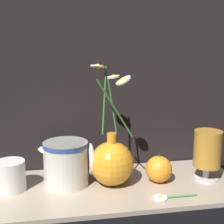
{
  "coord_description": "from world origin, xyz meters",
  "views": [
    {
      "loc": [
        -0.14,
        -0.8,
        0.39
      ],
      "look_at": [
        -0.0,
        0.0,
        0.22
      ],
      "focal_mm": 50.0,
      "sensor_mm": 36.0,
      "label": 1
    }
  ],
  "objects_px": {
    "yellow_mug": "(9,176)",
    "ceramic_pitcher": "(67,161)",
    "vase_with_flowers": "(111,162)",
    "orange_fruit": "(158,168)",
    "tea_glass": "(207,150)"
  },
  "relations": [
    {
      "from": "yellow_mug",
      "to": "ceramic_pitcher",
      "type": "distance_m",
      "value": 0.16
    },
    {
      "from": "ceramic_pitcher",
      "to": "vase_with_flowers",
      "type": "bearing_deg",
      "value": -10.44
    },
    {
      "from": "ceramic_pitcher",
      "to": "orange_fruit",
      "type": "distance_m",
      "value": 0.26
    },
    {
      "from": "ceramic_pitcher",
      "to": "tea_glass",
      "type": "relative_size",
      "value": 1.03
    },
    {
      "from": "yellow_mug",
      "to": "tea_glass",
      "type": "distance_m",
      "value": 0.55
    },
    {
      "from": "yellow_mug",
      "to": "tea_glass",
      "type": "relative_size",
      "value": 0.62
    },
    {
      "from": "yellow_mug",
      "to": "tea_glass",
      "type": "height_order",
      "value": "tea_glass"
    },
    {
      "from": "vase_with_flowers",
      "to": "yellow_mug",
      "type": "distance_m",
      "value": 0.27
    },
    {
      "from": "tea_glass",
      "to": "yellow_mug",
      "type": "bearing_deg",
      "value": 177.28
    },
    {
      "from": "vase_with_flowers",
      "to": "orange_fruit",
      "type": "height_order",
      "value": "vase_with_flowers"
    },
    {
      "from": "vase_with_flowers",
      "to": "orange_fruit",
      "type": "distance_m",
      "value": 0.14
    },
    {
      "from": "tea_glass",
      "to": "orange_fruit",
      "type": "distance_m",
      "value": 0.15
    },
    {
      "from": "vase_with_flowers",
      "to": "tea_glass",
      "type": "distance_m",
      "value": 0.28
    },
    {
      "from": "yellow_mug",
      "to": "orange_fruit",
      "type": "height_order",
      "value": "orange_fruit"
    },
    {
      "from": "tea_glass",
      "to": "orange_fruit",
      "type": "bearing_deg",
      "value": 174.81
    }
  ]
}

